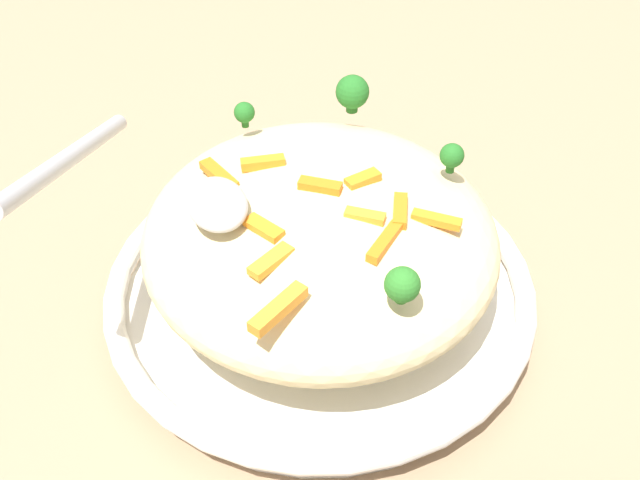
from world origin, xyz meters
The scene contains 19 objects.
ground_plane centered at (0.00, 0.00, 0.00)m, with size 2.40×2.40×0.00m, color #9E7F60.
serving_bowl centered at (0.00, 0.00, 0.02)m, with size 0.33×0.33×0.04m.
pasta_mound centered at (0.00, 0.00, 0.08)m, with size 0.27×0.26×0.09m, color beige.
carrot_piece_0 centered at (-0.04, -0.06, 0.11)m, with size 0.04×0.01×0.01m, color orange.
carrot_piece_1 centered at (0.03, -0.05, 0.12)m, with size 0.03×0.01×0.01m, color orange.
carrot_piece_2 centered at (0.09, -0.06, 0.12)m, with size 0.04×0.01×0.01m, color orange.
carrot_piece_3 centered at (-0.04, -0.03, 0.12)m, with size 0.03×0.01×0.01m, color orange.
carrot_piece_4 centered at (0.06, 0.02, 0.12)m, with size 0.04×0.01×0.01m, color orange.
carrot_piece_5 centered at (0.05, -0.05, 0.11)m, with size 0.03×0.01×0.01m, color orange.
carrot_piece_6 centered at (0.04, 0.02, 0.12)m, with size 0.03×0.01×0.01m, color orange.
carrot_piece_7 centered at (0.00, 0.00, 0.12)m, with size 0.03×0.01×0.01m, color orange.
carrot_piece_8 centered at (0.00, 0.03, 0.12)m, with size 0.03×0.01×0.01m, color orange.
carrot_piece_9 centered at (0.04, 0.04, 0.12)m, with size 0.03×0.01×0.01m, color orange.
carrot_piece_10 centered at (0.05, 0.07, 0.11)m, with size 0.03×0.01×0.01m, color orange.
broccoli_floret_0 centered at (0.00, 0.10, 0.12)m, with size 0.02×0.02×0.02m.
broccoli_floret_1 centered at (-0.10, 0.06, 0.13)m, with size 0.03×0.03×0.03m.
broccoli_floret_2 centered at (-0.10, -0.03, 0.12)m, with size 0.02×0.02×0.02m.
broccoli_floret_3 centered at (0.11, 0.02, 0.12)m, with size 0.02×0.02×0.02m.
serving_spoon centered at (-0.01, -0.11, 0.14)m, with size 0.18×0.15×0.08m.
Camera 1 is at (0.38, -0.12, 0.44)m, focal length 42.04 mm.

